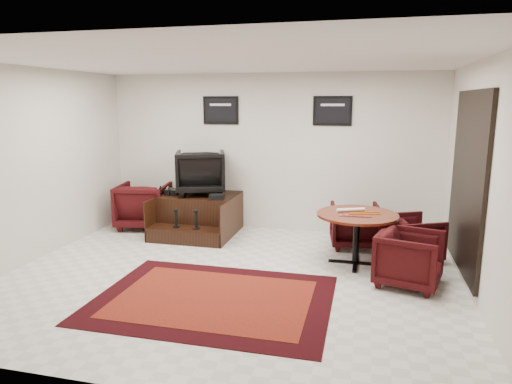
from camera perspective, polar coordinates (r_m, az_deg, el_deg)
ground at (r=6.20m, az=-3.33°, el=-10.61°), size 6.00×6.00×0.00m
room_shell at (r=5.79m, az=0.71°, el=6.07°), size 6.02×5.02×2.81m
area_rug at (r=5.59m, az=-5.36°, el=-13.13°), size 2.77×2.08×0.01m
shine_podium at (r=8.18m, az=-7.16°, el=-2.92°), size 1.33×1.37×0.68m
shine_chair at (r=8.16m, az=-6.94°, el=2.76°), size 1.05×1.02×0.86m
shoes_pair at (r=8.25m, az=-10.40°, el=0.05°), size 0.24×0.28×0.10m
polish_kit at (r=7.73m, az=-4.93°, el=-0.60°), size 0.27×0.22×0.09m
umbrella_black at (r=8.26m, az=-12.57°, el=-2.03°), size 0.33×0.13×0.90m
umbrella_hooked at (r=8.43m, az=-12.35°, el=-2.09°), size 0.30×0.11×0.80m
armchair_side at (r=8.69m, az=-13.86°, el=-1.37°), size 1.02×0.97×0.91m
meeting_table at (r=6.64m, az=12.52°, el=-3.40°), size 1.14×1.14×0.75m
table_chair_back at (r=7.51m, az=12.26°, el=-3.84°), size 0.84×0.80×0.77m
table_chair_window at (r=7.12m, az=18.93°, el=-5.20°), size 0.91×0.93×0.73m
table_chair_corner at (r=6.14m, az=18.66°, el=-7.60°), size 0.88×0.91×0.77m
paper_roll at (r=6.72m, az=11.76°, el=-2.18°), size 0.40×0.22×0.05m
table_clutter at (r=6.58m, az=13.18°, el=-2.70°), size 0.56×0.39×0.01m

